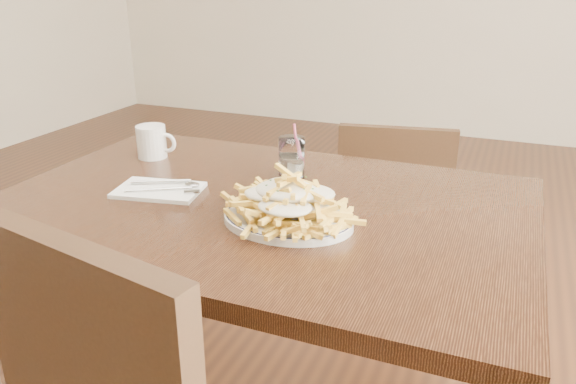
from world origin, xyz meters
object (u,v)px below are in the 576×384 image
at_px(table, 260,232).
at_px(chair_far, 392,217).
at_px(water_glass, 292,161).
at_px(coffee_mug, 152,142).
at_px(fries_plate, 288,219).
at_px(loaded_fries, 288,197).

relative_size(table, chair_far, 1.52).
bearing_deg(water_glass, coffee_mug, 178.63).
height_order(fries_plate, coffee_mug, coffee_mug).
relative_size(chair_far, water_glass, 5.51).
bearing_deg(chair_far, loaded_fries, -94.78).
bearing_deg(coffee_mug, water_glass, -1.37).
height_order(water_glass, coffee_mug, water_glass).
bearing_deg(fries_plate, water_glass, 110.37).
relative_size(fries_plate, coffee_mug, 2.93).
bearing_deg(table, water_glass, 86.56).
bearing_deg(table, chair_far, 76.21).
distance_m(table, chair_far, 0.76).
xyz_separation_m(table, loaded_fries, (0.11, -0.09, 0.14)).
bearing_deg(water_glass, fries_plate, -69.63).
xyz_separation_m(chair_far, water_glass, (-0.16, -0.53, 0.35)).
distance_m(table, water_glass, 0.21).
bearing_deg(fries_plate, chair_far, 85.22).
relative_size(table, water_glass, 8.36).
bearing_deg(loaded_fries, table, 140.53).
distance_m(chair_far, loaded_fries, 0.87).
distance_m(loaded_fries, water_glass, 0.28).
height_order(loaded_fries, water_glass, water_glass).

